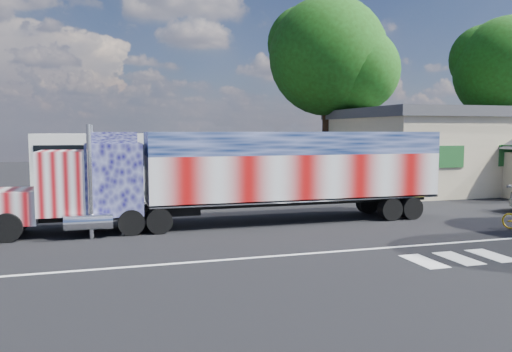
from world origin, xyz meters
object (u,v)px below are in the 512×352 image
object	(u,v)px
woman	(127,212)
coach_bus	(154,165)
tree_ne_a	(330,57)
semi_truck	(242,173)
tree_far_ne	(510,70)

from	to	relation	value
woman	coach_bus	bearing A→B (deg)	79.96
tree_ne_a	woman	bearing A→B (deg)	-135.80
semi_truck	tree_ne_a	distance (m)	17.93
woman	semi_truck	bearing A→B (deg)	11.94
woman	tree_ne_a	distance (m)	21.85
coach_bus	woman	distance (m)	10.16
semi_truck	tree_ne_a	size ratio (longest dim) A/B	1.44
tree_ne_a	semi_truck	bearing A→B (deg)	-127.01
tree_far_ne	tree_ne_a	xyz separation A→B (m)	(-16.16, -0.63, 0.29)
semi_truck	tree_ne_a	bearing A→B (deg)	52.99
semi_truck	tree_far_ne	xyz separation A→B (m)	(26.13, 13.85, 6.59)
semi_truck	coach_bus	bearing A→B (deg)	106.94
woman	tree_ne_a	bearing A→B (deg)	44.66
coach_bus	tree_far_ne	distance (m)	30.05
woman	tree_far_ne	xyz separation A→B (m)	(30.71, 14.78, 7.81)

